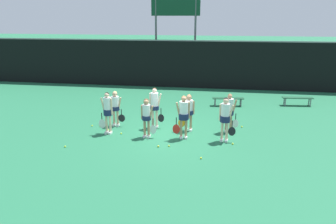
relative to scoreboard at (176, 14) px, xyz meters
name	(u,v)px	position (x,y,z in m)	size (l,w,h in m)	color
ground_plane	(169,133)	(1.13, -10.08, -4.91)	(140.00, 140.00, 0.00)	#216642
fence_windscreen	(190,64)	(1.13, -0.89, -3.27)	(60.00, 0.08, 3.24)	black
scoreboard	(176,14)	(0.00, 0.00, 0.00)	(3.34, 0.15, 6.33)	#515156
bench_courtside	(228,99)	(3.67, -5.24, -4.52)	(1.75, 0.56, 0.45)	#19472D
bench_far	(298,99)	(7.47, -4.57, -4.51)	(1.68, 0.51, 0.46)	#19472D
player_0	(107,110)	(-1.39, -10.51, -3.86)	(0.64, 0.35, 1.78)	beige
player_1	(147,115)	(0.32, -10.69, -3.94)	(0.64, 0.36, 1.63)	tan
player_2	(184,113)	(1.80, -10.57, -3.85)	(0.68, 0.40, 1.78)	tan
player_3	(225,116)	(3.45, -10.64, -3.84)	(0.66, 0.39, 1.78)	beige
player_4	(115,105)	(-1.38, -9.48, -3.96)	(0.67, 0.38, 1.60)	tan
player_5	(155,104)	(0.41, -9.47, -3.83)	(0.66, 0.38, 1.81)	beige
player_6	(189,109)	(1.91, -9.62, -3.95)	(0.70, 0.41, 1.61)	tan
player_7	(229,110)	(3.63, -9.51, -3.92)	(0.66, 0.39, 1.68)	tan
tennis_ball_0	(121,133)	(-0.83, -10.53, -4.87)	(0.07, 0.07, 0.07)	#CCE033
tennis_ball_1	(149,119)	(-0.11, -8.39, -4.87)	(0.07, 0.07, 0.07)	#CCE033
tennis_ball_2	(169,146)	(1.37, -11.56, -4.87)	(0.07, 0.07, 0.07)	#CCE033
tennis_ball_3	(158,146)	(0.98, -11.67, -4.87)	(0.07, 0.07, 0.07)	#CCE033
tennis_ball_4	(92,126)	(-2.43, -9.76, -4.87)	(0.07, 0.07, 0.07)	#CCE033
tennis_ball_5	(100,126)	(-2.03, -9.79, -4.87)	(0.07, 0.07, 0.07)	#CCE033
tennis_ball_6	(108,130)	(-1.52, -10.19, -4.87)	(0.07, 0.07, 0.07)	#CCE033
tennis_ball_7	(242,127)	(4.24, -8.85, -4.87)	(0.07, 0.07, 0.07)	#CCE033
tennis_ball_8	(65,147)	(-2.51, -12.25, -4.87)	(0.07, 0.07, 0.07)	#CCE033
tennis_ball_9	(201,158)	(2.65, -12.49, -4.87)	(0.07, 0.07, 0.07)	#CCE033
tennis_ball_10	(233,144)	(3.78, -10.96, -4.87)	(0.07, 0.07, 0.07)	#CCE033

